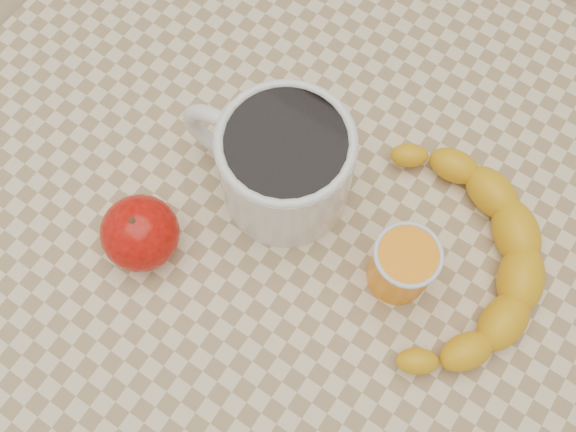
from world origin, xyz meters
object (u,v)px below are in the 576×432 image
Objects in this scene: coffee_mug at (282,162)px; apple at (140,233)px; orange_juice_glass at (402,265)px; table at (288,250)px; banana at (459,259)px.

coffee_mug is 0.15m from apple.
coffee_mug is 0.15m from orange_juice_glass.
table is 11.17× the size of orange_juice_glass.
apple is 0.27× the size of banana.
orange_juice_glass reaches higher than table.
coffee_mug is at bearing 131.59° from table.
banana is at bearing 7.51° from coffee_mug.
apple is (-0.08, -0.12, -0.02)m from coffee_mug.
banana is (0.16, 0.05, 0.11)m from table.
banana reaches higher than table.
orange_juice_glass is 0.22× the size of banana.
coffee_mug is at bearing 173.57° from orange_juice_glass.
apple is 0.30m from banana.
table is 9.20× the size of apple.
orange_juice_glass is 0.24m from apple.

